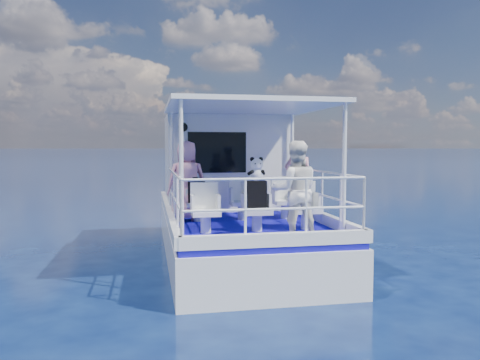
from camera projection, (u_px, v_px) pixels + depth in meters
The scene contains 20 objects.
ground at pixel (244, 266), 9.32m from camera, with size 2000.00×2000.00×0.00m, color #08143C.
hull at pixel (235, 255), 10.30m from camera, with size 3.00×7.00×1.60m, color white.
deck at pixel (235, 216), 10.24m from camera, with size 2.90×6.90×0.10m, color #0F0983.
cabin at pixel (225, 162), 11.43m from camera, with size 2.85×2.00×2.20m, color white.
canopy at pixel (246, 106), 8.91m from camera, with size 3.00×3.20×0.08m, color white.
canopy_posts at pixel (247, 166), 8.94m from camera, with size 2.77×2.97×2.20m.
railings at pixel (251, 199), 8.66m from camera, with size 2.84×3.59×1.00m, color white, non-canonical shape.
seat_port_fwd at pixel (198, 212), 9.27m from camera, with size 0.48×0.46×0.38m, color white.
seat_center_fwd at pixel (242, 210), 9.44m from camera, with size 0.48×0.46×0.38m, color white.
seat_stbd_fwd at pixel (285, 209), 9.61m from camera, with size 0.48×0.46×0.38m, color white.
seat_port_aft at pixel (206, 222), 8.00m from camera, with size 0.48×0.46×0.38m, color white.
seat_center_aft at pixel (257, 220), 8.17m from camera, with size 0.48×0.46×0.38m, color white.
seat_stbd_aft at pixel (306, 219), 8.34m from camera, with size 0.48×0.46×0.38m, color white.
passenger_port_fwd at pixel (187, 181), 9.26m from camera, with size 0.60×0.43×1.59m, color pink.
passenger_stbd_fwd at pixel (298, 179), 9.85m from camera, with size 0.58×0.38×1.59m, color pink.
passenger_stbd_aft at pixel (295, 191), 7.34m from camera, with size 0.76×0.59×1.56m, color white.
backpack_port at pixel (196, 191), 9.19m from camera, with size 0.33×0.19×0.44m, color black.
backpack_center at pixel (256, 195), 8.08m from camera, with size 0.34×0.19×0.51m, color black.
compact_camera at pixel (195, 179), 9.18m from camera, with size 0.10×0.06×0.06m, color black.
panda at pixel (256, 169), 8.05m from camera, with size 0.26×0.22×0.40m, color white, non-canonical shape.
Camera 1 is at (-1.85, -8.99, 2.36)m, focal length 35.00 mm.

